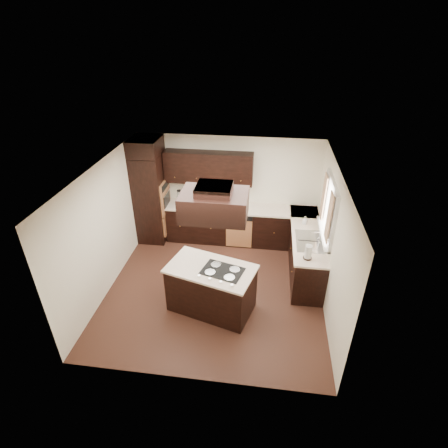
{
  "coord_description": "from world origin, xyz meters",
  "views": [
    {
      "loc": [
        0.9,
        -5.37,
        4.66
      ],
      "look_at": [
        0.1,
        0.6,
        1.15
      ],
      "focal_mm": 28.0,
      "sensor_mm": 36.0,
      "label": 1
    }
  ],
  "objects_px": {
    "oven_column": "(151,198)",
    "spice_rack": "(191,199)",
    "island": "(211,289)",
    "range_hood": "(214,205)"
  },
  "relations": [
    {
      "from": "oven_column",
      "to": "spice_rack",
      "type": "bearing_deg",
      "value": 4.32
    },
    {
      "from": "island",
      "to": "range_hood",
      "type": "relative_size",
      "value": 1.4
    },
    {
      "from": "range_hood",
      "to": "spice_rack",
      "type": "relative_size",
      "value": 2.98
    },
    {
      "from": "oven_column",
      "to": "island",
      "type": "distance_m",
      "value": 2.96
    },
    {
      "from": "island",
      "to": "spice_rack",
      "type": "xyz_separation_m",
      "value": [
        -0.85,
        2.33,
        0.63
      ]
    },
    {
      "from": "oven_column",
      "to": "range_hood",
      "type": "distance_m",
      "value": 3.13
    },
    {
      "from": "island",
      "to": "spice_rack",
      "type": "relative_size",
      "value": 4.18
    },
    {
      "from": "range_hood",
      "to": "spice_rack",
      "type": "height_order",
      "value": "range_hood"
    },
    {
      "from": "range_hood",
      "to": "spice_rack",
      "type": "distance_m",
      "value": 2.73
    },
    {
      "from": "oven_column",
      "to": "island",
      "type": "xyz_separation_m",
      "value": [
        1.8,
        -2.26,
        -0.62
      ]
    }
  ]
}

